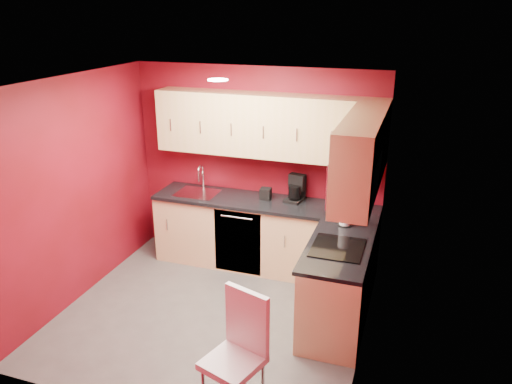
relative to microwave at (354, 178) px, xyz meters
The scene contains 21 objects.
floor 2.18m from the microwave, behind, with size 3.20×3.20×0.00m, color #514E4C.
ceiling 1.64m from the microwave, behind, with size 3.20×3.20×0.00m, color white.
wall_back 1.95m from the microwave, 136.99° to the left, with size 3.20×3.20×0.00m, color maroon.
wall_front 2.24m from the microwave, 129.35° to the right, with size 3.20×3.20×0.00m, color maroon.
wall_left 3.03m from the microwave, behind, with size 3.00×3.00×0.00m, color maroon.
wall_right 0.50m from the microwave, 44.09° to the right, with size 3.00×3.00×0.00m, color maroon.
base_cabinets_back 1.98m from the microwave, 140.04° to the left, with size 2.80×0.60×0.87m, color #E7B784.
base_cabinets_right 1.23m from the microwave, 151.81° to the left, with size 0.60×1.30×0.87m, color #E7B784.
countertop_back 1.73m from the microwave, 140.47° to the left, with size 2.80×0.63×0.04m, color black.
countertop_right 0.78m from the microwave, 162.04° to the left, with size 0.63×1.27×0.04m, color black.
upper_cabinets_back 1.65m from the microwave, 136.69° to the left, with size 2.80×0.35×0.75m, color tan.
upper_cabinets_right 0.33m from the microwave, 82.65° to the left, with size 0.35×1.55×0.75m.
microwave is the anchor object (origin of this frame).
cooktop 0.75m from the microwave, behind, with size 0.50×0.55×0.01m, color black.
sink 2.43m from the microwave, 154.40° to the left, with size 0.52×0.42×0.35m.
dishwasher_front 2.02m from the microwave, 153.81° to the left, with size 0.60×0.02×0.82m, color black.
downlight 1.62m from the microwave, behind, with size 0.20×0.20×0.01m, color white.
coffee_maker 1.51m from the microwave, 127.23° to the left, with size 0.20×0.26×0.33m, color black, non-canonical shape.
napkin_holder 1.74m from the microwave, 138.43° to the left, with size 0.13×0.13×0.14m, color black, non-canonical shape.
paper_towel 0.85m from the microwave, 103.28° to the left, with size 0.16×0.16×0.29m, color white, non-canonical shape.
dining_chair 1.93m from the microwave, 116.37° to the right, with size 0.42×0.44×1.04m, color white, non-canonical shape.
Camera 1 is at (1.93, -4.26, 3.15)m, focal length 35.00 mm.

